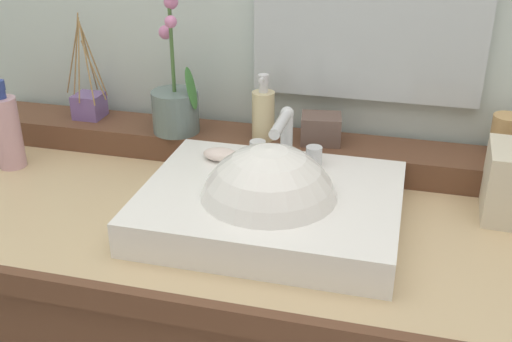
{
  "coord_description": "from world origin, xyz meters",
  "views": [
    {
      "loc": [
        0.28,
        -0.99,
        1.46
      ],
      "look_at": [
        0.02,
        -0.01,
        0.97
      ],
      "focal_mm": 43.38,
      "sensor_mm": 36.0,
      "label": 1
    }
  ],
  "objects_px": {
    "sink_basin": "(270,210)",
    "trinket_box": "(321,129)",
    "potted_plant": "(176,102)",
    "soap_dispenser": "(263,114)",
    "reed_diffuser": "(89,103)",
    "tumbler_cup": "(506,136)",
    "lotion_bottle": "(7,131)",
    "soap_bar": "(221,154)"
  },
  "relations": [
    {
      "from": "soap_dispenser",
      "to": "trinket_box",
      "type": "bearing_deg",
      "value": 6.99
    },
    {
      "from": "reed_diffuser",
      "to": "lotion_bottle",
      "type": "xyz_separation_m",
      "value": [
        -0.1,
        -0.18,
        -0.01
      ]
    },
    {
      "from": "tumbler_cup",
      "to": "lotion_bottle",
      "type": "xyz_separation_m",
      "value": [
        -1.02,
        -0.19,
        -0.02
      ]
    },
    {
      "from": "soap_bar",
      "to": "soap_dispenser",
      "type": "bearing_deg",
      "value": 69.59
    },
    {
      "from": "potted_plant",
      "to": "lotion_bottle",
      "type": "relative_size",
      "value": 1.71
    },
    {
      "from": "sink_basin",
      "to": "soap_bar",
      "type": "bearing_deg",
      "value": 138.77
    },
    {
      "from": "soap_dispenser",
      "to": "sink_basin",
      "type": "bearing_deg",
      "value": -73.47
    },
    {
      "from": "trinket_box",
      "to": "lotion_bottle",
      "type": "bearing_deg",
      "value": -174.36
    },
    {
      "from": "soap_bar",
      "to": "lotion_bottle",
      "type": "relative_size",
      "value": 0.36
    },
    {
      "from": "potted_plant",
      "to": "tumbler_cup",
      "type": "bearing_deg",
      "value": 3.71
    },
    {
      "from": "soap_dispenser",
      "to": "trinket_box",
      "type": "height_order",
      "value": "soap_dispenser"
    },
    {
      "from": "trinket_box",
      "to": "tumbler_cup",
      "type": "bearing_deg",
      "value": -4.69
    },
    {
      "from": "trinket_box",
      "to": "soap_bar",
      "type": "bearing_deg",
      "value": -146.98
    },
    {
      "from": "potted_plant",
      "to": "reed_diffuser",
      "type": "height_order",
      "value": "potted_plant"
    },
    {
      "from": "reed_diffuser",
      "to": "lotion_bottle",
      "type": "distance_m",
      "value": 0.2
    },
    {
      "from": "potted_plant",
      "to": "tumbler_cup",
      "type": "height_order",
      "value": "potted_plant"
    },
    {
      "from": "tumbler_cup",
      "to": "lotion_bottle",
      "type": "bearing_deg",
      "value": -169.47
    },
    {
      "from": "trinket_box",
      "to": "lotion_bottle",
      "type": "relative_size",
      "value": 0.43
    },
    {
      "from": "sink_basin",
      "to": "trinket_box",
      "type": "height_order",
      "value": "sink_basin"
    },
    {
      "from": "sink_basin",
      "to": "lotion_bottle",
      "type": "height_order",
      "value": "lotion_bottle"
    },
    {
      "from": "potted_plant",
      "to": "trinket_box",
      "type": "height_order",
      "value": "potted_plant"
    },
    {
      "from": "soap_dispenser",
      "to": "trinket_box",
      "type": "relative_size",
      "value": 1.73
    },
    {
      "from": "sink_basin",
      "to": "reed_diffuser",
      "type": "bearing_deg",
      "value": 150.94
    },
    {
      "from": "trinket_box",
      "to": "soap_dispenser",
      "type": "bearing_deg",
      "value": 178.41
    },
    {
      "from": "potted_plant",
      "to": "trinket_box",
      "type": "relative_size",
      "value": 3.95
    },
    {
      "from": "sink_basin",
      "to": "trinket_box",
      "type": "xyz_separation_m",
      "value": [
        0.05,
        0.27,
        0.06
      ]
    },
    {
      "from": "soap_dispenser",
      "to": "trinket_box",
      "type": "distance_m",
      "value": 0.13
    },
    {
      "from": "soap_dispenser",
      "to": "reed_diffuser",
      "type": "distance_m",
      "value": 0.43
    },
    {
      "from": "sink_basin",
      "to": "lotion_bottle",
      "type": "bearing_deg",
      "value": 170.39
    },
    {
      "from": "potted_plant",
      "to": "soap_dispenser",
      "type": "distance_m",
      "value": 0.2
    },
    {
      "from": "soap_bar",
      "to": "reed_diffuser",
      "type": "height_order",
      "value": "reed_diffuser"
    },
    {
      "from": "sink_basin",
      "to": "soap_bar",
      "type": "xyz_separation_m",
      "value": [
        -0.13,
        0.11,
        0.05
      ]
    },
    {
      "from": "sink_basin",
      "to": "soap_dispenser",
      "type": "xyz_separation_m",
      "value": [
        -0.07,
        0.25,
        0.09
      ]
    },
    {
      "from": "trinket_box",
      "to": "reed_diffuser",
      "type": "bearing_deg",
      "value": 170.14
    },
    {
      "from": "sink_basin",
      "to": "tumbler_cup",
      "type": "height_order",
      "value": "sink_basin"
    },
    {
      "from": "sink_basin",
      "to": "trinket_box",
      "type": "relative_size",
      "value": 5.51
    },
    {
      "from": "soap_bar",
      "to": "soap_dispenser",
      "type": "height_order",
      "value": "soap_dispenser"
    },
    {
      "from": "potted_plant",
      "to": "trinket_box",
      "type": "bearing_deg",
      "value": 3.51
    },
    {
      "from": "tumbler_cup",
      "to": "reed_diffuser",
      "type": "bearing_deg",
      "value": -179.2
    },
    {
      "from": "potted_plant",
      "to": "soap_dispenser",
      "type": "relative_size",
      "value": 2.28
    },
    {
      "from": "soap_bar",
      "to": "trinket_box",
      "type": "height_order",
      "value": "trinket_box"
    },
    {
      "from": "sink_basin",
      "to": "reed_diffuser",
      "type": "xyz_separation_m",
      "value": [
        -0.5,
        0.28,
        0.06
      ]
    }
  ]
}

